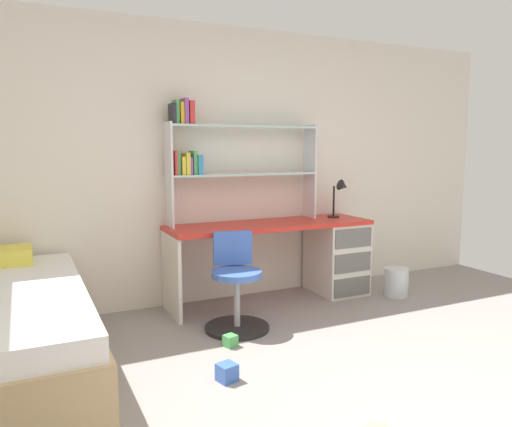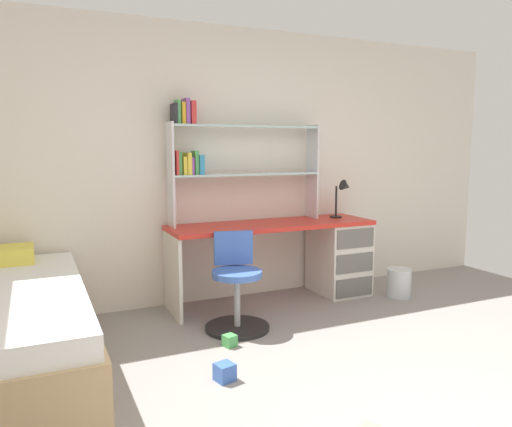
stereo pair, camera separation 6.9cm
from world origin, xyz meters
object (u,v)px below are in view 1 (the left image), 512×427
Objects in this scene: desk_lamp at (341,192)px; swivel_chair at (236,292)px; bookshelf_hutch at (223,153)px; waste_bin at (396,282)px; toy_block_blue_1 at (227,372)px; toy_block_green_2 at (230,341)px; desk at (318,252)px.

desk_lamp reaches higher than swivel_chair.
bookshelf_hutch reaches higher than waste_bin.
waste_bin is at bearing 23.37° from toy_block_blue_1.
toy_block_green_2 is (-0.36, -1.00, -1.36)m from bookshelf_hutch.
desk_lamp is 2.03m from toy_block_green_2.
swivel_chair is at bearing 63.06° from toy_block_blue_1.
bookshelf_hutch reaches higher than swivel_chair.
desk_lamp is 1.04m from waste_bin.
desk is 22.68× the size of toy_block_green_2.
desk_lamp is at bearing 21.18° from swivel_chair.
bookshelf_hutch is 13.14× the size of toy_block_blue_1.
toy_block_green_2 is at bearing -151.26° from desk_lamp.
toy_block_blue_1 is at bearing -111.33° from bookshelf_hutch.
desk_lamp is 4.45× the size of toy_block_green_2.
bookshelf_hutch is 5.24× the size of waste_bin.
desk is 0.64m from desk_lamp.
desk_lamp is at bearing -6.90° from bookshelf_hutch.
swivel_chair is at bearing -175.86° from waste_bin.
toy_block_green_2 is (-1.56, -0.86, -0.97)m from desk_lamp.
desk reaches higher than toy_block_blue_1.
desk is 1.36m from bookshelf_hutch.
desk is 17.58× the size of toy_block_blue_1.
desk is 0.82m from waste_bin.
toy_block_blue_1 is at bearing -116.94° from swivel_chair.
swivel_chair is at bearing 59.88° from toy_block_green_2.
desk_lamp is 0.50× the size of swivel_chair.
desk is at bearing 24.86° from swivel_chair.
waste_bin is 2.38m from toy_block_blue_1.
waste_bin is 2.01m from toy_block_green_2.
swivel_chair is at bearing -155.14° from desk.
toy_block_blue_1 is at bearing -138.82° from desk.
waste_bin is at bearing -18.99° from bookshelf_hutch.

